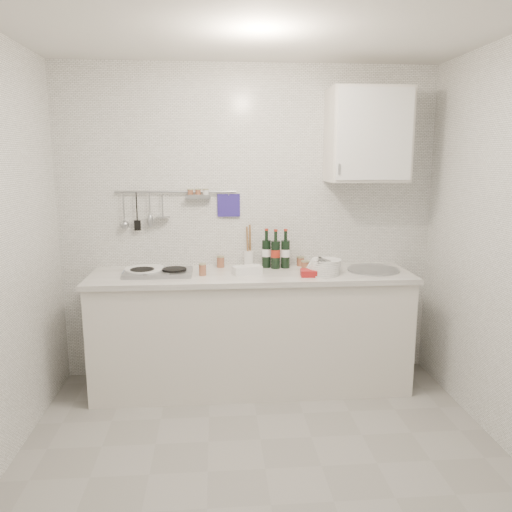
{
  "coord_description": "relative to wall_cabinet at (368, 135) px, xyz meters",
  "views": [
    {
      "loc": [
        -0.26,
        -2.6,
        1.78
      ],
      "look_at": [
        0.02,
        0.9,
        1.09
      ],
      "focal_mm": 35.0,
      "sensor_mm": 36.0,
      "label": 1
    }
  ],
  "objects": [
    {
      "name": "wine_bottles",
      "position": [
        -0.69,
        0.04,
        -0.87
      ],
      "size": [
        0.22,
        0.12,
        0.31
      ],
      "rotation": [
        0.0,
        0.0,
        -0.2
      ],
      "color": "black",
      "rests_on": "counter"
    },
    {
      "name": "plate_stack_sink",
      "position": [
        -0.36,
        -0.2,
        -0.98
      ],
      "size": [
        0.29,
        0.28,
        0.12
      ],
      "rotation": [
        0.0,
        0.0,
        0.03
      ],
      "color": "white",
      "rests_on": "counter"
    },
    {
      "name": "wall_rail",
      "position": [
        -1.5,
        0.15,
        -0.52
      ],
      "size": [
        0.98,
        0.09,
        0.34
      ],
      "color": "#93969B",
      "rests_on": "back_wall"
    },
    {
      "name": "ceiling",
      "position": [
        -0.9,
        -1.22,
        0.55
      ],
      "size": [
        3.0,
        3.0,
        0.0
      ],
      "primitive_type": "plane",
      "rotation": [
        3.14,
        0.0,
        0.0
      ],
      "color": "silver",
      "rests_on": "back_wall"
    },
    {
      "name": "jar_c",
      "position": [
        -0.47,
        -0.07,
        -0.99
      ],
      "size": [
        0.07,
        0.07,
        0.08
      ],
      "rotation": [
        0.0,
        0.0,
        0.01
      ],
      "color": "brown",
      "rests_on": "counter"
    },
    {
      "name": "butter_dish",
      "position": [
        -0.94,
        -0.17,
        -1.0
      ],
      "size": [
        0.23,
        0.17,
        0.06
      ],
      "primitive_type": "cube",
      "rotation": [
        0.0,
        0.0,
        0.3
      ],
      "color": "white",
      "rests_on": "counter"
    },
    {
      "name": "strawberry_punnet",
      "position": [
        -0.49,
        -0.27,
        -1.01
      ],
      "size": [
        0.13,
        0.13,
        0.05
      ],
      "primitive_type": "cube",
      "rotation": [
        0.0,
        0.0,
        -0.09
      ],
      "color": "red",
      "rests_on": "counter"
    },
    {
      "name": "jar_b",
      "position": [
        -0.48,
        0.11,
        -0.99
      ],
      "size": [
        0.06,
        0.06,
        0.08
      ],
      "rotation": [
        0.0,
        0.0,
        -0.3
      ],
      "color": "brown",
      "rests_on": "counter"
    },
    {
      "name": "jar_d",
      "position": [
        -1.27,
        -0.18,
        -0.98
      ],
      "size": [
        0.06,
        0.06,
        0.09
      ],
      "rotation": [
        0.0,
        0.0,
        -0.18
      ],
      "color": "brown",
      "rests_on": "counter"
    },
    {
      "name": "jar_a",
      "position": [
        -1.13,
        0.1,
        -0.98
      ],
      "size": [
        0.06,
        0.06,
        0.09
      ],
      "rotation": [
        0.0,
        0.0,
        -0.27
      ],
      "color": "brown",
      "rests_on": "counter"
    },
    {
      "name": "utensil_crock",
      "position": [
        -0.9,
        0.13,
        -0.95
      ],
      "size": [
        0.08,
        0.08,
        0.34
      ],
      "rotation": [
        0.0,
        0.0,
        -0.14
      ],
      "color": "white",
      "rests_on": "counter"
    },
    {
      "name": "plate_stack_hob",
      "position": [
        -1.72,
        -0.07,
        -1.01
      ],
      "size": [
        0.32,
        0.32,
        0.04
      ],
      "rotation": [
        0.0,
        0.0,
        0.12
      ],
      "color": "#4765A3",
      "rests_on": "counter"
    },
    {
      "name": "wall_cabinet",
      "position": [
        0.0,
        0.0,
        0.0
      ],
      "size": [
        0.6,
        0.38,
        0.7
      ],
      "color": "silver",
      "rests_on": "back_wall"
    },
    {
      "name": "counter",
      "position": [
        -0.89,
        -0.12,
        -1.52
      ],
      "size": [
        2.44,
        0.64,
        0.96
      ],
      "color": "silver",
      "rests_on": "floor"
    },
    {
      "name": "back_wall",
      "position": [
        -0.9,
        0.18,
        -0.7
      ],
      "size": [
        3.0,
        0.02,
        2.5
      ],
      "primitive_type": "cube",
      "color": "silver",
      "rests_on": "floor"
    },
    {
      "name": "floor",
      "position": [
        -0.9,
        -1.22,
        -1.95
      ],
      "size": [
        3.0,
        3.0,
        0.0
      ],
      "primitive_type": "plane",
      "color": "gray",
      "rests_on": "ground"
    }
  ]
}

